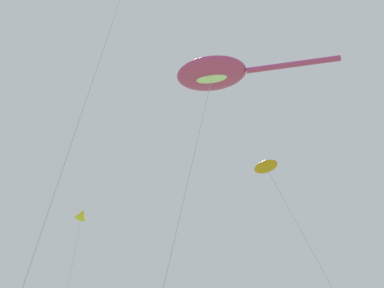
# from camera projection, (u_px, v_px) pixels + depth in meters

# --- Properties ---
(big_show_kite) EXTENTS (8.39, 6.69, 18.38)m
(big_show_kite) POSITION_uv_depth(u_px,v_px,m) (215.00, 74.00, 21.73)
(big_show_kite) COLOR #CC3899
(big_show_kite) RESTS_ON ground
(small_kite_stunt_black) EXTENTS (4.41, 1.84, 10.64)m
(small_kite_stunt_black) POSITION_uv_depth(u_px,v_px,m) (267.00, 169.00, 15.44)
(small_kite_stunt_black) COLOR orange
(small_kite_stunt_black) RESTS_ON ground
(small_kite_streamer_purple) EXTENTS (1.34, 3.65, 13.72)m
(small_kite_streamer_purple) POSITION_uv_depth(u_px,v_px,m) (82.00, 215.00, 24.68)
(small_kite_streamer_purple) COLOR yellow
(small_kite_streamer_purple) RESTS_ON ground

